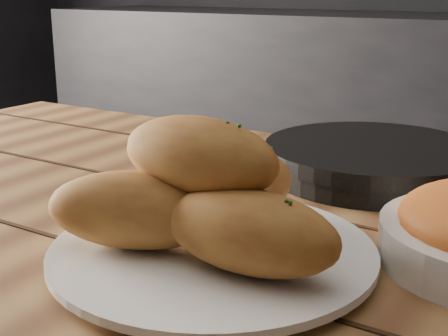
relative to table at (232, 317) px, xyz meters
The scene contains 5 objects.
counter 1.87m from the table, 104.68° to the left, with size 2.80×0.60×0.90m, color black.
table is the anchor object (origin of this frame).
plate 0.12m from the table, 74.50° to the right, with size 0.31×0.31×0.02m.
bread_rolls 0.18m from the table, 80.05° to the right, with size 0.29×0.25×0.12m.
skillet 0.32m from the table, 79.70° to the left, with size 0.43×0.30×0.05m.
Camera 1 is at (0.79, -0.62, 1.01)m, focal length 50.00 mm.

